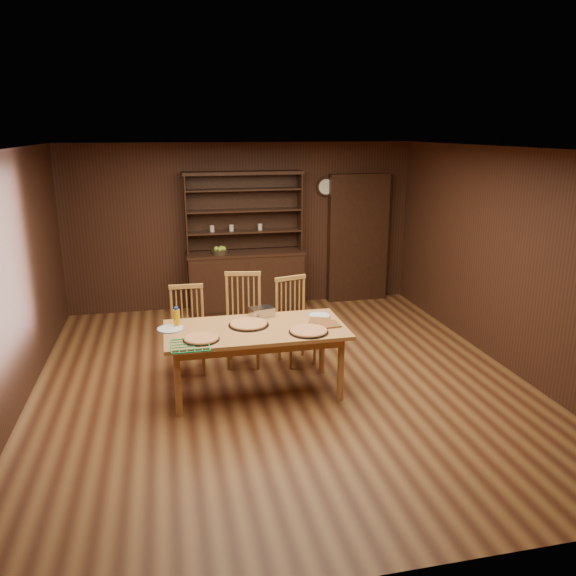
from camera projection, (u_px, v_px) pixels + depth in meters
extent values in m
plane|color=brown|center=(281.00, 381.00, 6.45)|extent=(6.00, 6.00, 0.00)
plane|color=silver|center=(280.00, 149.00, 5.74)|extent=(6.00, 6.00, 0.00)
plane|color=#361C11|center=(243.00, 226.00, 8.92)|extent=(5.50, 0.00, 5.50)
plane|color=#361C11|center=(384.00, 394.00, 3.28)|extent=(5.50, 0.00, 5.50)
plane|color=#361C11|center=(8.00, 286.00, 5.53)|extent=(0.00, 6.00, 6.00)
plane|color=#361C11|center=(507.00, 259.00, 6.67)|extent=(0.00, 6.00, 6.00)
cube|color=black|center=(246.00, 282.00, 8.91)|extent=(1.80, 0.50, 0.90)
cube|color=black|center=(245.00, 253.00, 8.78)|extent=(1.84, 0.52, 0.04)
cube|color=black|center=(243.00, 211.00, 8.82)|extent=(1.80, 0.02, 1.20)
cube|color=black|center=(186.00, 214.00, 8.50)|extent=(0.02, 0.32, 1.20)
cube|color=black|center=(300.00, 211.00, 8.86)|extent=(0.02, 0.32, 1.20)
cube|color=black|center=(243.00, 173.00, 8.52)|extent=(1.84, 0.34, 0.05)
cylinder|color=#B5AB99|center=(212.00, 229.00, 8.64)|extent=(0.07, 0.07, 0.10)
cylinder|color=#B5AB99|center=(231.00, 228.00, 8.70)|extent=(0.07, 0.07, 0.10)
cube|color=black|center=(358.00, 238.00, 9.28)|extent=(1.00, 0.18, 2.10)
cylinder|color=black|center=(326.00, 187.00, 8.99)|extent=(0.30, 0.04, 0.30)
cylinder|color=white|center=(326.00, 187.00, 8.97)|extent=(0.24, 0.01, 0.24)
cube|color=#BB7741|center=(256.00, 330.00, 5.99)|extent=(1.92, 0.96, 0.04)
cylinder|color=#BB7741|center=(178.00, 384.00, 5.57)|extent=(0.07, 0.07, 0.71)
cylinder|color=#BB7741|center=(176.00, 356.00, 6.26)|extent=(0.07, 0.07, 0.71)
cylinder|color=#BB7741|center=(341.00, 369.00, 5.92)|extent=(0.07, 0.07, 0.71)
cylinder|color=#BB7741|center=(322.00, 344.00, 6.61)|extent=(0.07, 0.07, 0.71)
cube|color=#AC763B|center=(189.00, 337.00, 6.60)|extent=(0.43, 0.41, 0.04)
cylinder|color=#AC763B|center=(176.00, 361.00, 6.49)|extent=(0.04, 0.04, 0.41)
cylinder|color=#AC763B|center=(176.00, 351.00, 6.78)|extent=(0.04, 0.04, 0.41)
cylinder|color=#AC763B|center=(204.00, 359.00, 6.55)|extent=(0.04, 0.04, 0.41)
cylinder|color=#AC763B|center=(203.00, 349.00, 6.84)|extent=(0.04, 0.04, 0.41)
cube|color=#AC763B|center=(186.00, 286.00, 6.61)|extent=(0.40, 0.05, 0.05)
cube|color=#AC763B|center=(243.00, 327.00, 6.80)|extent=(0.54, 0.52, 0.04)
cylinder|color=#AC763B|center=(228.00, 352.00, 6.70)|extent=(0.04, 0.04, 0.46)
cylinder|color=#AC763B|center=(230.00, 342.00, 7.02)|extent=(0.04, 0.04, 0.46)
cylinder|color=#AC763B|center=(258.00, 351.00, 6.71)|extent=(0.04, 0.04, 0.46)
cylinder|color=#AC763B|center=(258.00, 341.00, 7.03)|extent=(0.04, 0.04, 0.46)
cube|color=#AC763B|center=(243.00, 274.00, 6.81)|extent=(0.44, 0.12, 0.05)
cube|color=#AC763B|center=(297.00, 328.00, 6.86)|extent=(0.53, 0.51, 0.04)
cylinder|color=#AC763B|center=(291.00, 353.00, 6.72)|extent=(0.04, 0.04, 0.43)
cylinder|color=#AC763B|center=(279.00, 344.00, 6.98)|extent=(0.04, 0.04, 0.43)
cylinder|color=#AC763B|center=(315.00, 348.00, 6.86)|extent=(0.04, 0.04, 0.43)
cylinder|color=#AC763B|center=(303.00, 340.00, 7.13)|extent=(0.04, 0.04, 0.43)
cube|color=#AC763B|center=(290.00, 278.00, 6.85)|extent=(0.41, 0.14, 0.05)
cylinder|color=black|center=(201.00, 340.00, 5.63)|extent=(0.37, 0.37, 0.01)
cylinder|color=tan|center=(201.00, 338.00, 5.63)|extent=(0.34, 0.34, 0.02)
torus|color=#D98C4E|center=(201.00, 338.00, 5.63)|extent=(0.35, 0.35, 0.03)
cylinder|color=black|center=(309.00, 332.00, 5.84)|extent=(0.42, 0.42, 0.01)
cylinder|color=tan|center=(309.00, 331.00, 5.84)|extent=(0.38, 0.38, 0.02)
torus|color=#D98C4E|center=(309.00, 331.00, 5.84)|extent=(0.39, 0.39, 0.03)
cylinder|color=black|center=(249.00, 325.00, 6.05)|extent=(0.44, 0.44, 0.01)
cylinder|color=tan|center=(249.00, 324.00, 6.05)|extent=(0.39, 0.39, 0.02)
torus|color=#D98C4E|center=(249.00, 324.00, 6.05)|extent=(0.40, 0.40, 0.03)
cylinder|color=silver|center=(171.00, 329.00, 5.93)|extent=(0.29, 0.29, 0.01)
torus|color=#3845A8|center=(171.00, 329.00, 5.93)|extent=(0.29, 0.29, 0.01)
cylinder|color=silver|center=(319.00, 316.00, 6.35)|extent=(0.25, 0.25, 0.01)
torus|color=#3845A8|center=(319.00, 315.00, 6.35)|extent=(0.25, 0.25, 0.01)
cube|color=silver|center=(262.00, 312.00, 6.34)|extent=(0.29, 0.24, 0.10)
cylinder|color=#D99B0B|center=(177.00, 318.00, 6.00)|extent=(0.07, 0.07, 0.19)
cylinder|color=#1633B6|center=(176.00, 308.00, 5.97)|extent=(0.04, 0.04, 0.03)
cube|color=red|center=(328.00, 324.00, 6.06)|extent=(0.24, 0.24, 0.02)
cube|color=red|center=(319.00, 321.00, 6.17)|extent=(0.29, 0.29, 0.02)
cylinder|color=black|center=(220.00, 252.00, 8.63)|extent=(0.25, 0.25, 0.06)
sphere|color=#A2CA36|center=(216.00, 249.00, 8.61)|extent=(0.08, 0.08, 0.08)
sphere|color=#A2CA36|center=(221.00, 248.00, 8.65)|extent=(0.08, 0.08, 0.08)
sphere|color=#A2CA36|center=(220.00, 249.00, 8.57)|extent=(0.08, 0.08, 0.08)
sphere|color=#A2CA36|center=(224.00, 249.00, 8.61)|extent=(0.08, 0.08, 0.08)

